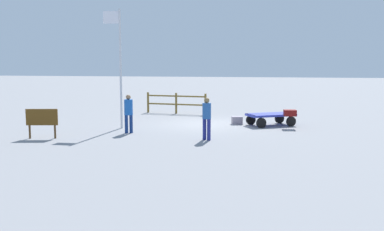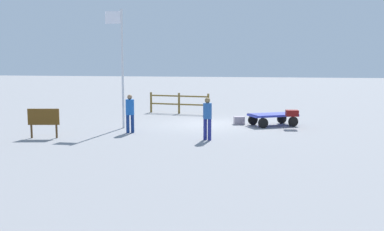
# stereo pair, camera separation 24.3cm
# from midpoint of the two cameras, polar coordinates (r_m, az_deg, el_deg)

# --- Properties ---
(ground_plane) EXTENTS (120.00, 120.00, 0.00)m
(ground_plane) POSITION_cam_midpoint_polar(r_m,az_deg,el_deg) (21.27, 2.45, -1.10)
(ground_plane) COLOR gray
(luggage_cart) EXTENTS (2.42, 1.99, 0.56)m
(luggage_cart) POSITION_cam_midpoint_polar(r_m,az_deg,el_deg) (21.00, 10.65, -0.15)
(luggage_cart) COLOR #2E38AA
(luggage_cart) RESTS_ON ground
(suitcase_tan) EXTENTS (0.59, 0.46, 0.28)m
(suitcase_tan) POSITION_cam_midpoint_polar(r_m,az_deg,el_deg) (20.26, 13.10, 0.30)
(suitcase_tan) COLOR maroon
(suitcase_tan) RESTS_ON luggage_cart
(suitcase_olive) EXTENTS (0.57, 0.50, 0.37)m
(suitcase_olive) POSITION_cam_midpoint_polar(r_m,az_deg,el_deg) (21.29, 6.41, -0.63)
(suitcase_olive) COLOR gray
(suitcase_olive) RESTS_ON ground
(worker_lead) EXTENTS (0.44, 0.44, 1.63)m
(worker_lead) POSITION_cam_midpoint_polar(r_m,az_deg,el_deg) (16.88, 2.41, -0.02)
(worker_lead) COLOR navy
(worker_lead) RESTS_ON ground
(worker_trailing) EXTENTS (0.48, 0.48, 1.62)m
(worker_trailing) POSITION_cam_midpoint_polar(r_m,az_deg,el_deg) (18.71, -7.63, 0.63)
(worker_trailing) COLOR navy
(worker_trailing) RESTS_ON ground
(flagpole) EXTENTS (0.81, 0.10, 5.29)m
(flagpole) POSITION_cam_midpoint_polar(r_m,az_deg,el_deg) (20.06, -8.81, 7.06)
(flagpole) COLOR silver
(flagpole) RESTS_ON ground
(signboard) EXTENTS (1.22, 0.29, 1.16)m
(signboard) POSITION_cam_midpoint_polar(r_m,az_deg,el_deg) (18.24, -18.23, -0.39)
(signboard) COLOR #4C3319
(signboard) RESTS_ON ground
(wooden_fence) EXTENTS (3.58, 0.60, 1.19)m
(wooden_fence) POSITION_cam_midpoint_polar(r_m,az_deg,el_deg) (25.36, -1.41, 1.77)
(wooden_fence) COLOR brown
(wooden_fence) RESTS_ON ground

